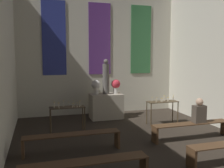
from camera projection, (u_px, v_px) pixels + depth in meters
name	position (u px, v px, depth m)	size (l,w,h in m)	color
wall_back	(99.00, 51.00, 10.48)	(6.87, 0.16, 5.23)	beige
altar	(106.00, 106.00, 9.74)	(1.23, 0.75, 0.96)	#ADA38E
statue	(106.00, 78.00, 9.62)	(0.26, 0.26, 1.35)	#5B5651
flower_vase_left	(96.00, 86.00, 9.53)	(0.35, 0.35, 0.55)	beige
flower_vase_right	(116.00, 85.00, 9.76)	(0.35, 0.35, 0.55)	beige
candle_rack_left	(67.00, 111.00, 7.86)	(1.10, 0.41, 1.03)	#473823
candle_rack_right	(162.00, 105.00, 8.83)	(1.10, 0.41, 1.03)	#473823
pew_second_left	(85.00, 167.00, 4.66)	(2.44, 0.36, 0.48)	#4C331E
pew_back_left	(73.00, 138.00, 6.30)	(2.44, 0.36, 0.48)	#4C331E
pew_back_right	(192.00, 127.00, 7.31)	(2.44, 0.36, 0.48)	#4C331E
person_seated	(199.00, 112.00, 7.33)	(0.36, 0.24, 0.73)	#4C4238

